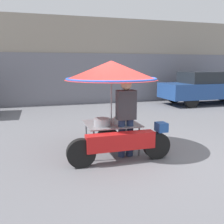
# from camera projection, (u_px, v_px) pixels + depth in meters

# --- Properties ---
(ground_plane) EXTENTS (36.00, 36.00, 0.00)m
(ground_plane) POSITION_uv_depth(u_px,v_px,m) (145.00, 157.00, 5.18)
(ground_plane) COLOR slate
(shopfront_building) EXTENTS (28.00, 2.06, 4.06)m
(shopfront_building) POSITION_uv_depth(u_px,v_px,m) (79.00, 62.00, 12.68)
(shopfront_building) COLOR gray
(shopfront_building) RESTS_ON ground
(vendor_motorcycle_cart) EXTENTS (2.08, 1.93, 1.96)m
(vendor_motorcycle_cart) POSITION_uv_depth(u_px,v_px,m) (112.00, 81.00, 5.12)
(vendor_motorcycle_cart) COLOR black
(vendor_motorcycle_cart) RESTS_ON ground
(vendor_person) EXTENTS (0.38, 0.22, 1.59)m
(vendor_person) POSITION_uv_depth(u_px,v_px,m) (126.00, 114.00, 5.04)
(vendor_person) COLOR navy
(vendor_person) RESTS_ON ground
(parked_car) EXTENTS (4.61, 1.72, 1.54)m
(parked_car) POSITION_uv_depth(u_px,v_px,m) (208.00, 87.00, 11.93)
(parked_car) COLOR black
(parked_car) RESTS_ON ground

